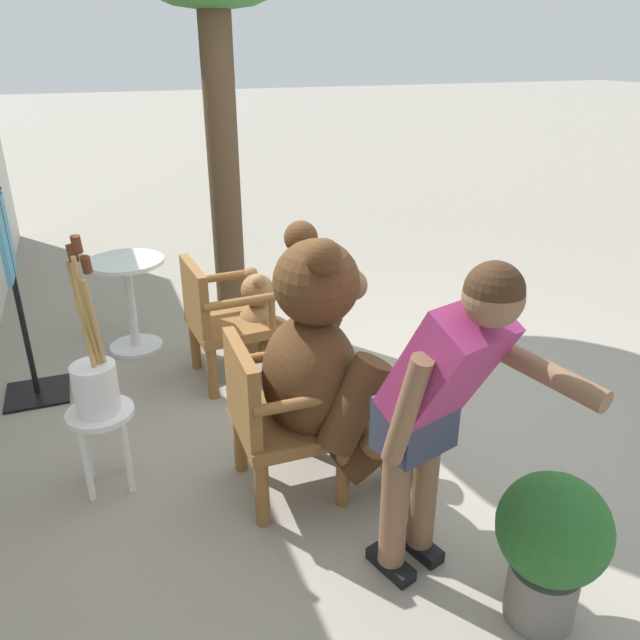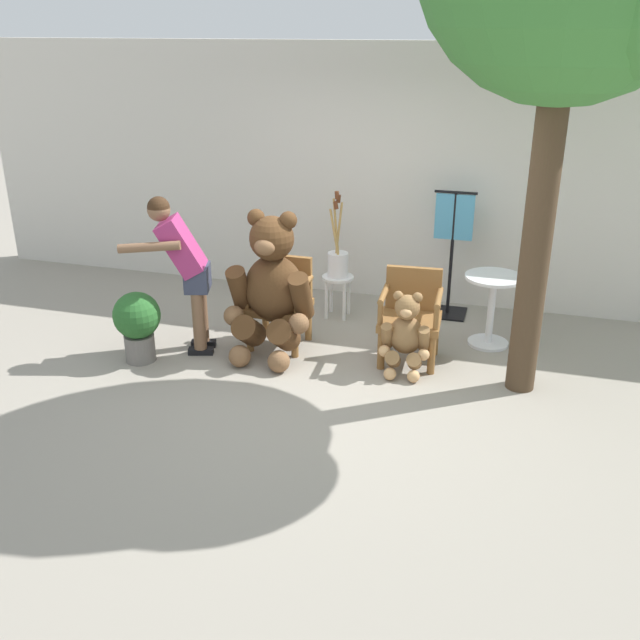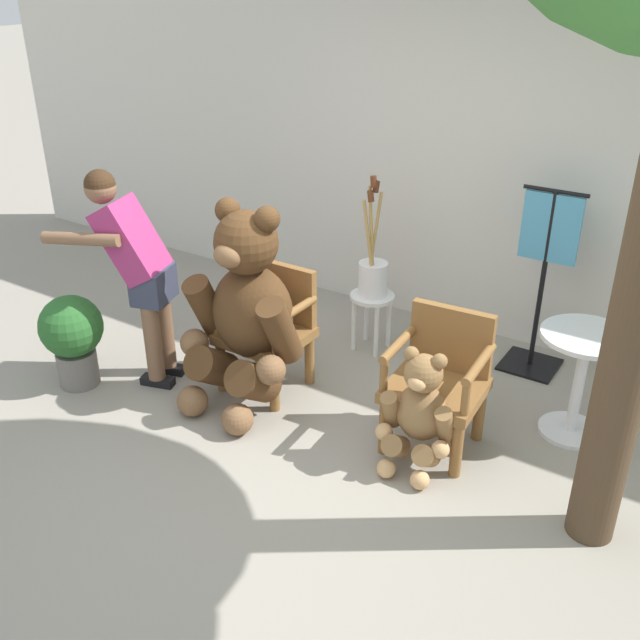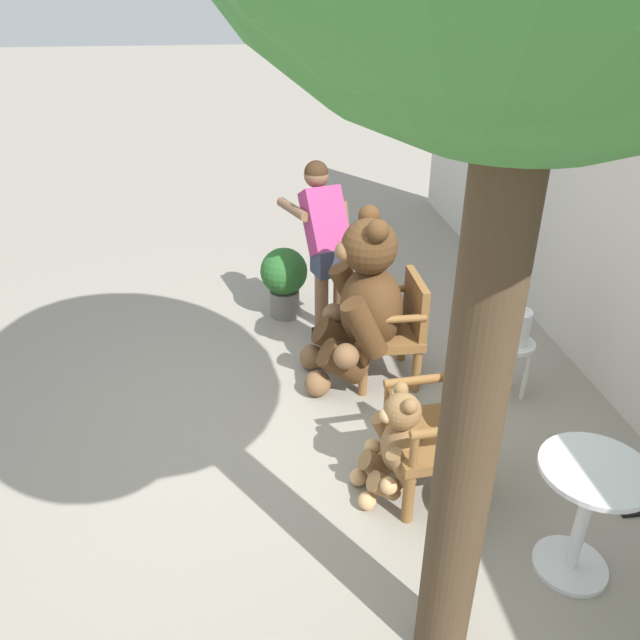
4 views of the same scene
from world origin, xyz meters
TOP-DOWN VIEW (x-y plane):
  - ground_plane at (0.00, 0.00)m, footprint 60.00×60.00m
  - wooden_chair_left at (-0.64, 0.74)m, footprint 0.56×0.53m
  - wooden_chair_right at (0.64, 0.74)m, footprint 0.59×0.56m
  - teddy_bear_large at (-0.64, 0.48)m, footprint 0.84×0.79m
  - teddy_bear_small at (0.65, 0.45)m, footprint 0.46×0.44m
  - person_visitor at (-1.44, 0.31)m, footprint 0.74×0.63m
  - white_stool at (-0.29, 1.57)m, footprint 0.34×0.34m
  - brush_bucket at (-0.29, 1.57)m, footprint 0.22×0.22m
  - round_side_table at (1.34, 1.28)m, footprint 0.56×0.56m
  - potted_plant at (-1.79, -0.03)m, footprint 0.44×0.44m

SIDE VIEW (x-z plane):
  - ground_plane at x=0.00m, z-range 0.00..0.00m
  - white_stool at x=-0.29m, z-range 0.13..0.59m
  - teddy_bear_small at x=0.65m, z-range -0.01..0.76m
  - potted_plant at x=-1.79m, z-range 0.06..0.74m
  - round_side_table at x=1.34m, z-range 0.09..0.81m
  - wooden_chair_left at x=-0.64m, z-range 0.03..0.89m
  - wooden_chair_right at x=0.64m, z-range 0.03..0.89m
  - brush_bucket at x=-0.29m, z-range 0.18..1.10m
  - teddy_bear_large at x=-0.64m, z-range -0.01..1.38m
  - person_visitor at x=-1.44m, z-range 0.15..1.67m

